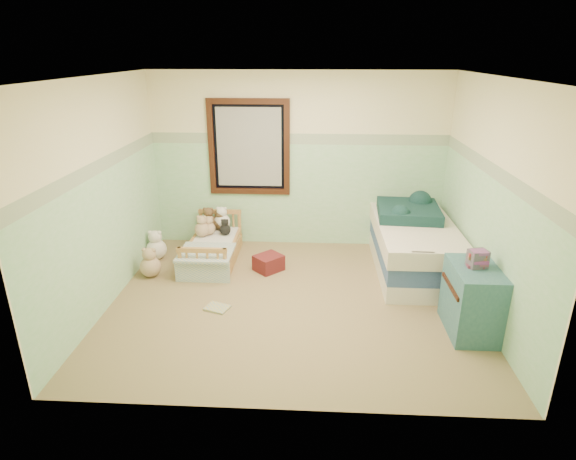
# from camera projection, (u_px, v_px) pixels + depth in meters

# --- Properties ---
(floor) EXTENTS (4.20, 3.60, 0.02)m
(floor) POSITION_uv_depth(u_px,v_px,m) (292.00, 301.00, 5.53)
(floor) COLOR olive
(floor) RESTS_ON ground
(ceiling) EXTENTS (4.20, 3.60, 0.02)m
(ceiling) POSITION_uv_depth(u_px,v_px,m) (293.00, 76.00, 4.63)
(ceiling) COLOR silver
(ceiling) RESTS_ON wall_back
(wall_back) EXTENTS (4.20, 0.04, 2.50)m
(wall_back) POSITION_uv_depth(u_px,v_px,m) (298.00, 161.00, 6.76)
(wall_back) COLOR beige
(wall_back) RESTS_ON floor
(wall_front) EXTENTS (4.20, 0.04, 2.50)m
(wall_front) POSITION_uv_depth(u_px,v_px,m) (281.00, 272.00, 3.40)
(wall_front) COLOR beige
(wall_front) RESTS_ON floor
(wall_left) EXTENTS (0.04, 3.60, 2.50)m
(wall_left) POSITION_uv_depth(u_px,v_px,m) (102.00, 195.00, 5.19)
(wall_left) COLOR beige
(wall_left) RESTS_ON floor
(wall_right) EXTENTS (0.04, 3.60, 2.50)m
(wall_right) POSITION_uv_depth(u_px,v_px,m) (491.00, 202.00, 4.97)
(wall_right) COLOR beige
(wall_right) RESTS_ON floor
(wainscot_mint) EXTENTS (4.20, 0.01, 1.50)m
(wainscot_mint) POSITION_uv_depth(u_px,v_px,m) (298.00, 195.00, 6.93)
(wainscot_mint) COLOR #8DCD8E
(wainscot_mint) RESTS_ON floor
(border_strip) EXTENTS (4.20, 0.01, 0.15)m
(border_strip) POSITION_uv_depth(u_px,v_px,m) (298.00, 139.00, 6.63)
(border_strip) COLOR #5A825E
(border_strip) RESTS_ON wall_back
(window_frame) EXTENTS (1.16, 0.06, 1.36)m
(window_frame) POSITION_uv_depth(u_px,v_px,m) (249.00, 148.00, 6.69)
(window_frame) COLOR black
(window_frame) RESTS_ON wall_back
(window_blinds) EXTENTS (0.92, 0.01, 1.12)m
(window_blinds) POSITION_uv_depth(u_px,v_px,m) (249.00, 147.00, 6.70)
(window_blinds) COLOR #ADADAB
(window_blinds) RESTS_ON window_frame
(toddler_bed_frame) EXTENTS (0.63, 1.26, 0.16)m
(toddler_bed_frame) POSITION_uv_depth(u_px,v_px,m) (213.00, 255.00, 6.54)
(toddler_bed_frame) COLOR olive
(toddler_bed_frame) RESTS_ON floor
(toddler_mattress) EXTENTS (0.58, 1.21, 0.12)m
(toddler_mattress) POSITION_uv_depth(u_px,v_px,m) (213.00, 246.00, 6.49)
(toddler_mattress) COLOR silver
(toddler_mattress) RESTS_ON toddler_bed_frame
(patchwork_quilt) EXTENTS (0.69, 0.63, 0.03)m
(patchwork_quilt) POSITION_uv_depth(u_px,v_px,m) (206.00, 253.00, 6.09)
(patchwork_quilt) COLOR #608FC0
(patchwork_quilt) RESTS_ON toddler_mattress
(plush_bed_brown) EXTENTS (0.22, 0.22, 0.22)m
(plush_bed_brown) POSITION_uv_depth(u_px,v_px,m) (209.00, 222.00, 6.90)
(plush_bed_brown) COLOR brown
(plush_bed_brown) RESTS_ON toddler_mattress
(plush_bed_white) EXTENTS (0.23, 0.23, 0.23)m
(plush_bed_white) POSITION_uv_depth(u_px,v_px,m) (222.00, 222.00, 6.89)
(plush_bed_white) COLOR white
(plush_bed_white) RESTS_ON toddler_mattress
(plush_bed_tan) EXTENTS (0.18, 0.18, 0.18)m
(plush_bed_tan) POSITION_uv_depth(u_px,v_px,m) (209.00, 228.00, 6.70)
(plush_bed_tan) COLOR tan
(plush_bed_tan) RESTS_ON toddler_mattress
(plush_bed_dark) EXTENTS (0.16, 0.16, 0.16)m
(plush_bed_dark) POSITION_uv_depth(u_px,v_px,m) (225.00, 230.00, 6.69)
(plush_bed_dark) COLOR black
(plush_bed_dark) RESTS_ON toddler_mattress
(plush_floor_cream) EXTENTS (0.28, 0.28, 0.28)m
(plush_floor_cream) POSITION_uv_depth(u_px,v_px,m) (156.00, 249.00, 6.59)
(plush_floor_cream) COLOR white
(plush_floor_cream) RESTS_ON floor
(plush_floor_tan) EXTENTS (0.27, 0.27, 0.27)m
(plush_floor_tan) POSITION_uv_depth(u_px,v_px,m) (151.00, 267.00, 6.07)
(plush_floor_tan) COLOR tan
(plush_floor_tan) RESTS_ON floor
(twin_bed_frame) EXTENTS (0.94, 1.87, 0.22)m
(twin_bed_frame) POSITION_uv_depth(u_px,v_px,m) (412.00, 263.00, 6.25)
(twin_bed_frame) COLOR white
(twin_bed_frame) RESTS_ON floor
(twin_boxspring) EXTENTS (0.94, 1.87, 0.22)m
(twin_boxspring) POSITION_uv_depth(u_px,v_px,m) (414.00, 247.00, 6.17)
(twin_boxspring) COLOR navy
(twin_boxspring) RESTS_ON twin_bed_frame
(twin_mattress) EXTENTS (0.97, 1.91, 0.22)m
(twin_mattress) POSITION_uv_depth(u_px,v_px,m) (415.00, 232.00, 6.09)
(twin_mattress) COLOR beige
(twin_mattress) RESTS_ON twin_boxspring
(teal_blanket) EXTENTS (0.85, 0.90, 0.14)m
(teal_blanket) POSITION_uv_depth(u_px,v_px,m) (408.00, 211.00, 6.31)
(teal_blanket) COLOR #153B39
(teal_blanket) RESTS_ON twin_mattress
(dresser) EXTENTS (0.45, 0.72, 0.72)m
(dresser) POSITION_uv_depth(u_px,v_px,m) (472.00, 300.00, 4.81)
(dresser) COLOR #2A5869
(dresser) RESTS_ON floor
(book_stack) EXTENTS (0.21, 0.18, 0.18)m
(book_stack) POSITION_uv_depth(u_px,v_px,m) (478.00, 259.00, 4.67)
(book_stack) COLOR brown
(book_stack) RESTS_ON dresser
(red_pillow) EXTENTS (0.44, 0.44, 0.21)m
(red_pillow) POSITION_uv_depth(u_px,v_px,m) (269.00, 263.00, 6.26)
(red_pillow) COLOR #A3282B
(red_pillow) RESTS_ON floor
(floor_book) EXTENTS (0.31, 0.28, 0.02)m
(floor_book) POSITION_uv_depth(u_px,v_px,m) (217.00, 308.00, 5.35)
(floor_book) COLOR gold
(floor_book) RESTS_ON floor
(extra_plush_0) EXTENTS (0.20, 0.20, 0.20)m
(extra_plush_0) POSITION_uv_depth(u_px,v_px,m) (221.00, 223.00, 6.89)
(extra_plush_0) COLOR brown
(extra_plush_0) RESTS_ON toddler_mattress
(extra_plush_1) EXTENTS (0.21, 0.21, 0.21)m
(extra_plush_1) POSITION_uv_depth(u_px,v_px,m) (202.00, 229.00, 6.63)
(extra_plush_1) COLOR tan
(extra_plush_1) RESTS_ON toddler_mattress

